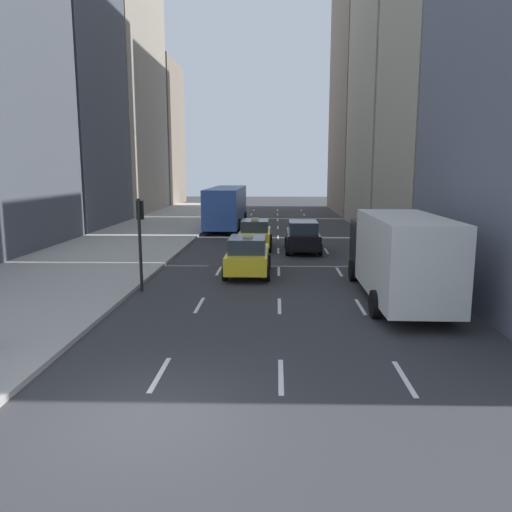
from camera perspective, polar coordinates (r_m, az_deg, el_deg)
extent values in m
plane|color=#333335|center=(10.26, -12.45, -17.50)|extent=(160.00, 160.00, 0.00)
cube|color=#ADAAA3|center=(37.31, -12.40, 2.51)|extent=(8.00, 66.00, 0.15)
cube|color=white|center=(12.06, -10.93, -13.12)|extent=(0.12, 2.00, 0.01)
cube|color=white|center=(17.63, -6.49, -5.58)|extent=(0.12, 2.00, 0.01)
cube|color=white|center=(23.42, -4.26, -1.70)|extent=(0.12, 2.00, 0.01)
cube|color=white|center=(29.29, -2.92, 0.64)|extent=(0.12, 2.00, 0.01)
cube|color=white|center=(35.20, -2.03, 2.20)|extent=(0.12, 2.00, 0.01)
cube|color=white|center=(41.14, -1.40, 3.30)|extent=(0.12, 2.00, 0.01)
cube|color=white|center=(47.10, -0.92, 4.13)|extent=(0.12, 2.00, 0.01)
cube|color=white|center=(53.07, -0.56, 4.77)|extent=(0.12, 2.00, 0.01)
cube|color=white|center=(59.04, -0.26, 5.28)|extent=(0.12, 2.00, 0.01)
cube|color=white|center=(11.76, 2.86, -13.56)|extent=(0.12, 2.00, 0.01)
cube|color=white|center=(17.43, 2.70, -5.71)|extent=(0.12, 2.00, 0.01)
cube|color=white|center=(23.26, 2.61, -1.76)|extent=(0.12, 2.00, 0.01)
cube|color=white|center=(29.17, 2.56, 0.61)|extent=(0.12, 2.00, 0.01)
cube|color=white|center=(35.10, 2.53, 2.17)|extent=(0.12, 2.00, 0.01)
cube|color=white|center=(41.06, 2.51, 3.28)|extent=(0.12, 2.00, 0.01)
cube|color=white|center=(47.02, 2.49, 4.11)|extent=(0.12, 2.00, 0.01)
cube|color=white|center=(53.00, 2.48, 4.76)|extent=(0.12, 2.00, 0.01)
cube|color=white|center=(58.98, 2.47, 5.27)|extent=(0.12, 2.00, 0.01)
cube|color=white|center=(12.12, 16.59, -13.24)|extent=(0.12, 2.00, 0.01)
cube|color=white|center=(17.67, 11.86, -5.70)|extent=(0.12, 2.00, 0.01)
cube|color=white|center=(23.45, 9.47, -1.79)|extent=(0.12, 2.00, 0.01)
cube|color=white|center=(29.31, 8.05, 0.57)|extent=(0.12, 2.00, 0.01)
cube|color=white|center=(35.23, 7.09, 2.13)|extent=(0.12, 2.00, 0.01)
cube|color=white|center=(41.16, 6.42, 3.25)|extent=(0.12, 2.00, 0.01)
cube|color=white|center=(47.12, 5.91, 4.08)|extent=(0.12, 2.00, 0.01)
cube|color=white|center=(53.08, 5.51, 4.73)|extent=(0.12, 2.00, 0.01)
cube|color=white|center=(59.05, 5.20, 5.24)|extent=(0.12, 2.00, 0.01)
cube|color=#4C515B|center=(44.08, -20.57, 17.05)|extent=(6.00, 11.41, 21.35)
cube|color=gray|center=(57.87, -15.16, 19.85)|extent=(6.00, 16.07, 30.15)
cube|color=gray|center=(70.96, -11.41, 13.49)|extent=(6.00, 11.03, 18.89)
cube|color=#A89E89|center=(31.52, 21.30, 20.58)|extent=(6.00, 10.04, 21.80)
cube|color=gray|center=(59.27, 12.48, 22.31)|extent=(6.00, 16.21, 35.44)
cube|color=yellow|center=(22.50, -0.93, -0.32)|extent=(1.80, 4.40, 0.76)
cube|color=#28333D|center=(22.13, -0.98, 1.35)|extent=(1.58, 2.29, 0.64)
cube|color=#F2E599|center=(22.08, -0.98, 2.35)|extent=(0.44, 0.20, 0.14)
cylinder|color=black|center=(23.98, -2.89, -0.62)|extent=(0.22, 0.66, 0.66)
cylinder|color=black|center=(23.88, 1.41, -0.66)|extent=(0.22, 0.66, 0.66)
cylinder|color=black|center=(21.31, -3.56, -1.95)|extent=(0.22, 0.66, 0.66)
cylinder|color=black|center=(21.20, 1.29, -1.99)|extent=(0.22, 0.66, 0.66)
cube|color=yellow|center=(30.09, -0.10, 2.25)|extent=(1.80, 4.40, 0.76)
cube|color=#28333D|center=(29.74, -0.12, 3.52)|extent=(1.58, 2.29, 0.64)
cube|color=#F2E599|center=(29.70, -0.12, 4.27)|extent=(0.44, 0.20, 0.14)
cylinder|color=black|center=(31.54, -1.63, 1.90)|extent=(0.22, 0.66, 0.66)
cylinder|color=black|center=(31.47, 1.64, 1.89)|extent=(0.22, 0.66, 0.66)
cylinder|color=black|center=(28.85, -2.00, 1.16)|extent=(0.22, 0.66, 0.66)
cylinder|color=black|center=(28.77, 1.58, 1.14)|extent=(0.22, 0.66, 0.66)
cube|color=black|center=(28.96, 5.35, 1.97)|extent=(1.80, 4.52, 0.82)
cube|color=#28333D|center=(28.60, 5.40, 3.34)|extent=(1.58, 2.35, 0.64)
cylinder|color=black|center=(30.37, 3.51, 1.58)|extent=(0.22, 0.66, 0.66)
cylinder|color=black|center=(30.46, 6.89, 1.55)|extent=(0.22, 0.66, 0.66)
cylinder|color=black|center=(27.60, 3.62, 0.75)|extent=(0.22, 0.66, 0.66)
cylinder|color=black|center=(27.70, 7.34, 0.72)|extent=(0.22, 0.66, 0.66)
cube|color=#2D519E|center=(41.04, -3.38, 5.79)|extent=(2.50, 11.60, 2.90)
cube|color=#28333D|center=(46.73, -2.68, 6.71)|extent=(2.30, 0.12, 1.40)
cube|color=#28333D|center=(41.15, -5.07, 6.27)|extent=(0.08, 9.86, 1.10)
cube|color=yellow|center=(46.69, -2.69, 7.82)|extent=(1.50, 0.10, 0.36)
cylinder|color=black|center=(44.85, -4.50, 4.45)|extent=(0.30, 1.00, 1.00)
cylinder|color=black|center=(44.62, -1.30, 4.45)|extent=(0.30, 1.00, 1.00)
cylinder|color=black|center=(38.15, -5.70, 3.49)|extent=(0.30, 1.00, 1.00)
cylinder|color=black|center=(37.88, -1.95, 3.49)|extent=(0.30, 1.00, 1.00)
cube|color=#262628|center=(21.61, 13.87, 1.10)|extent=(2.10, 2.40, 2.10)
cube|color=#28333D|center=(22.69, 13.33, 2.29)|extent=(1.90, 0.10, 0.90)
cube|color=silver|center=(17.52, 16.61, -0.02)|extent=(2.30, 6.00, 2.70)
cylinder|color=black|center=(21.61, 11.03, -1.63)|extent=(0.28, 0.90, 0.90)
cylinder|color=black|center=(22.02, 16.44, -1.63)|extent=(0.28, 0.90, 0.90)
cylinder|color=black|center=(16.41, 13.49, -5.36)|extent=(0.28, 0.90, 0.90)
cylinder|color=black|center=(17.01, 21.15, -5.22)|extent=(0.28, 0.90, 0.90)
cylinder|color=black|center=(19.64, -13.11, 1.16)|extent=(0.12, 0.12, 3.60)
cube|color=black|center=(19.66, -13.12, 5.13)|extent=(0.24, 0.20, 0.72)
sphere|color=red|center=(19.75, -13.06, 5.82)|extent=(0.14, 0.14, 0.14)
sphere|color=#4C3F14|center=(19.77, -13.03, 5.16)|extent=(0.14, 0.14, 0.14)
sphere|color=#198C2D|center=(19.78, -13.01, 4.49)|extent=(0.14, 0.14, 0.14)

